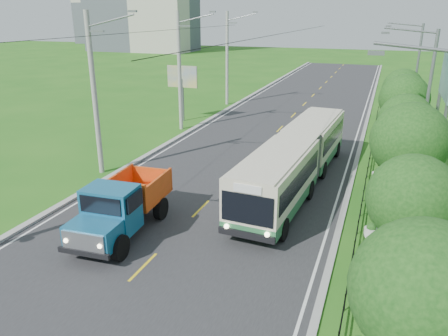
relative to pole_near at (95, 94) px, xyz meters
The scene contains 27 objects.
ground 13.24m from the pole_near, 47.45° to the right, with size 240.00×240.00×0.00m, color #216016.
road 14.67m from the pole_near, 53.09° to the left, with size 14.00×120.00×0.02m, color #28282B.
curb_left 12.14m from the pole_near, 84.48° to the left, with size 0.40×120.00×0.15m, color #9E9E99.
curb_right 19.60m from the pole_near, 35.52° to the left, with size 0.30×120.00×0.10m, color #9E9E99.
edge_line_left 12.22m from the pole_near, 81.66° to the left, with size 0.12×120.00×0.00m, color silver.
edge_line_right 19.21m from the pole_near, 36.41° to the left, with size 0.12×120.00×0.00m, color silver.
centre_dash 13.23m from the pole_near, 47.45° to the right, with size 0.12×2.20×0.00m, color yellow.
railing_right 17.68m from the pole_near, 17.09° to the left, with size 0.04×40.00×0.60m, color black.
pole_near is the anchor object (origin of this frame).
pole_mid 12.00m from the pole_near, 90.00° to the left, with size 3.51×0.32×10.00m.
pole_far 24.00m from the pole_near, 90.00° to the left, with size 3.51×0.32×10.00m.
tree_front 22.26m from the pole_near, 35.36° to the right, with size 3.36×3.41×5.60m.
tree_second 19.44m from the pole_near, 20.74° to the right, with size 3.18×3.26×5.30m.
tree_third 18.17m from the pole_near, ahead, with size 3.60×3.62×6.00m.
tree_fourth 18.89m from the pole_near, 15.84° to the left, with size 3.24×3.31×5.40m.
tree_fifth 21.31m from the pole_near, 31.59° to the left, with size 3.48×3.52×5.80m.
tree_back 24.98m from the pole_near, 43.41° to the left, with size 3.30×3.36×5.50m.
streetlight_mid 19.56m from the pole_near, 14.81° to the left, with size 3.02×0.20×9.07m.
streetlight_far 26.80m from the pole_near, 45.14° to the left, with size 3.02×0.20×9.07m.
planter_near 17.79m from the pole_near, 10.09° to the right, with size 0.64×0.64×0.67m.
planter_mid 18.23m from the pole_near, 16.52° to the left, with size 0.64×0.64×0.67m.
planter_far 21.83m from the pole_near, 37.63° to the left, with size 0.64×0.64×0.67m.
billboard_left 15.10m from the pole_near, 94.72° to the left, with size 3.00×0.20×5.20m.
billboard_right 23.32m from the pole_near, 28.14° to the left, with size 0.24×6.00×7.30m.
apartment_far 132.40m from the pole_near, 122.87° to the left, with size 24.00×14.00×26.00m, color #B7B2A3.
bus 12.87m from the pole_near, ahead, with size 3.63×16.36×3.13m.
dump_truck 9.61m from the pole_near, 48.69° to the right, with size 2.79×6.42×2.64m.
Camera 1 is at (8.46, -13.34, 9.81)m, focal length 35.00 mm.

